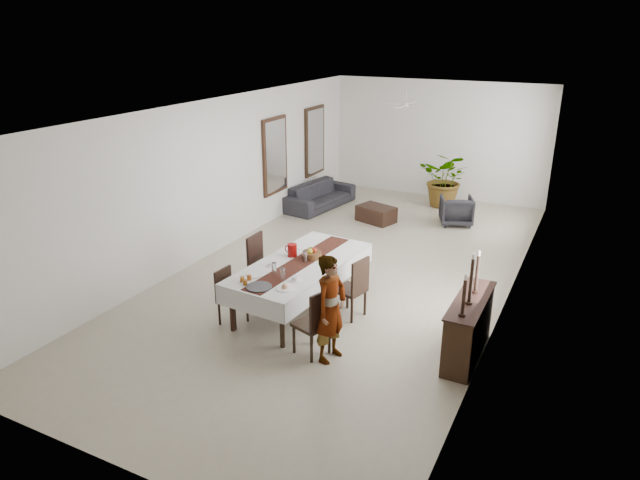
# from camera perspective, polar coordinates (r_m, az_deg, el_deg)

# --- Properties ---
(floor) EXTENTS (6.00, 12.00, 0.00)m
(floor) POSITION_cam_1_polar(r_m,az_deg,el_deg) (11.28, 2.88, -3.17)
(floor) COLOR #BAAF94
(floor) RESTS_ON ground
(ceiling) EXTENTS (6.00, 12.00, 0.02)m
(ceiling) POSITION_cam_1_polar(r_m,az_deg,el_deg) (10.41, 3.20, 13.17)
(ceiling) COLOR white
(ceiling) RESTS_ON wall_back
(wall_back) EXTENTS (6.00, 0.02, 3.20)m
(wall_back) POSITION_cam_1_polar(r_m,az_deg,el_deg) (16.27, 11.73, 9.79)
(wall_back) COLOR white
(wall_back) RESTS_ON floor
(wall_front) EXTENTS (6.00, 0.02, 3.20)m
(wall_front) POSITION_cam_1_polar(r_m,az_deg,el_deg) (6.14, -20.57, -9.55)
(wall_front) COLOR white
(wall_front) RESTS_ON floor
(wall_left) EXTENTS (0.02, 12.00, 3.20)m
(wall_left) POSITION_cam_1_polar(r_m,az_deg,el_deg) (12.20, -10.04, 6.35)
(wall_left) COLOR white
(wall_left) RESTS_ON floor
(wall_right) EXTENTS (0.02, 12.00, 3.20)m
(wall_right) POSITION_cam_1_polar(r_m,az_deg,el_deg) (9.98, 19.01, 2.29)
(wall_right) COLOR white
(wall_right) RESTS_ON floor
(dining_table_top) EXTENTS (1.30, 2.70, 0.05)m
(dining_table_top) POSITION_cam_1_polar(r_m,az_deg,el_deg) (9.58, -1.97, -2.46)
(dining_table_top) COLOR black
(dining_table_top) RESTS_ON table_leg_fl
(table_leg_fl) EXTENTS (0.08, 0.08, 0.77)m
(table_leg_fl) POSITION_cam_1_polar(r_m,az_deg,el_deg) (9.12, -8.81, -6.83)
(table_leg_fl) COLOR black
(table_leg_fl) RESTS_ON floor
(table_leg_fr) EXTENTS (0.08, 0.08, 0.77)m
(table_leg_fr) POSITION_cam_1_polar(r_m,az_deg,el_deg) (8.59, -3.81, -8.44)
(table_leg_fr) COLOR black
(table_leg_fr) RESTS_ON floor
(table_leg_bl) EXTENTS (0.08, 0.08, 0.77)m
(table_leg_bl) POSITION_cam_1_polar(r_m,az_deg,el_deg) (10.94, -0.48, -1.73)
(table_leg_bl) COLOR black
(table_leg_bl) RESTS_ON floor
(table_leg_br) EXTENTS (0.08, 0.08, 0.77)m
(table_leg_br) POSITION_cam_1_polar(r_m,az_deg,el_deg) (10.51, 3.99, -2.77)
(table_leg_br) COLOR black
(table_leg_br) RESTS_ON floor
(tablecloth_top) EXTENTS (1.51, 2.92, 0.01)m
(tablecloth_top) POSITION_cam_1_polar(r_m,az_deg,el_deg) (9.56, -1.97, -2.28)
(tablecloth_top) COLOR silver
(tablecloth_top) RESTS_ON dining_table_top
(tablecloth_drape_left) EXTENTS (0.24, 2.81, 0.33)m
(tablecloth_drape_left) POSITION_cam_1_polar(r_m,az_deg,el_deg) (9.96, -5.04, -2.37)
(tablecloth_drape_left) COLOR silver
(tablecloth_drape_left) RESTS_ON dining_table_top
(tablecloth_drape_right) EXTENTS (0.24, 2.81, 0.33)m
(tablecloth_drape_right) POSITION_cam_1_polar(r_m,az_deg,el_deg) (9.32, 1.35, -3.98)
(tablecloth_drape_right) COLOR silver
(tablecloth_drape_right) RESTS_ON dining_table_top
(tablecloth_drape_near) EXTENTS (1.29, 0.11, 0.33)m
(tablecloth_drape_near) POSITION_cam_1_polar(r_m,az_deg,el_deg) (8.60, -7.11, -6.37)
(tablecloth_drape_near) COLOR silver
(tablecloth_drape_near) RESTS_ON dining_table_top
(tablecloth_drape_far) EXTENTS (1.29, 0.11, 0.33)m
(tablecloth_drape_far) POSITION_cam_1_polar(r_m,az_deg,el_deg) (10.74, 2.14, -0.56)
(tablecloth_drape_far) COLOR silver
(tablecloth_drape_far) RESTS_ON dining_table_top
(table_runner) EXTENTS (0.60, 2.76, 0.00)m
(table_runner) POSITION_cam_1_polar(r_m,az_deg,el_deg) (9.56, -1.97, -2.24)
(table_runner) COLOR #4F2016
(table_runner) RESTS_ON tablecloth_top
(red_pitcher) EXTENTS (0.18, 0.18, 0.22)m
(red_pitcher) POSITION_cam_1_polar(r_m,az_deg,el_deg) (9.79, -2.79, -1.01)
(red_pitcher) COLOR maroon
(red_pitcher) RESTS_ON tablecloth_top
(pitcher_handle) EXTENTS (0.13, 0.03, 0.13)m
(pitcher_handle) POSITION_cam_1_polar(r_m,az_deg,el_deg) (9.84, -3.24, -0.91)
(pitcher_handle) COLOR maroon
(pitcher_handle) RESTS_ON red_pitcher
(wine_glass_near) EXTENTS (0.08, 0.08, 0.19)m
(wine_glass_near) POSITION_cam_1_polar(r_m,az_deg,el_deg) (8.92, -3.77, -3.39)
(wine_glass_near) COLOR white
(wine_glass_near) RESTS_ON tablecloth_top
(wine_glass_mid) EXTENTS (0.08, 0.08, 0.19)m
(wine_glass_mid) POSITION_cam_1_polar(r_m,az_deg,el_deg) (9.13, -4.62, -2.82)
(wine_glass_mid) COLOR white
(wine_glass_mid) RESTS_ON tablecloth_top
(wine_glass_far) EXTENTS (0.08, 0.08, 0.19)m
(wine_glass_far) POSITION_cam_1_polar(r_m,az_deg,el_deg) (9.54, -1.52, -1.69)
(wine_glass_far) COLOR white
(wine_glass_far) RESTS_ON tablecloth_top
(teacup_right) EXTENTS (0.10, 0.10, 0.07)m
(teacup_right) POSITION_cam_1_polar(r_m,az_deg,el_deg) (8.88, -2.51, -3.89)
(teacup_right) COLOR silver
(teacup_right) RESTS_ON saucer_right
(saucer_right) EXTENTS (0.16, 0.16, 0.01)m
(saucer_right) POSITION_cam_1_polar(r_m,az_deg,el_deg) (8.89, -2.51, -4.04)
(saucer_right) COLOR white
(saucer_right) RESTS_ON tablecloth_top
(teacup_left) EXTENTS (0.10, 0.10, 0.07)m
(teacup_left) POSITION_cam_1_polar(r_m,az_deg,el_deg) (9.43, -4.91, -2.43)
(teacup_left) COLOR white
(teacup_left) RESTS_ON saucer_left
(saucer_left) EXTENTS (0.16, 0.16, 0.01)m
(saucer_left) POSITION_cam_1_polar(r_m,az_deg,el_deg) (9.44, -4.91, -2.57)
(saucer_left) COLOR white
(saucer_left) RESTS_ON tablecloth_top
(plate_near_right) EXTENTS (0.26, 0.26, 0.02)m
(plate_near_right) POSITION_cam_1_polar(r_m,az_deg,el_deg) (8.63, -3.54, -4.86)
(plate_near_right) COLOR white
(plate_near_right) RESTS_ON tablecloth_top
(bread_near_right) EXTENTS (0.10, 0.10, 0.10)m
(bread_near_right) POSITION_cam_1_polar(r_m,az_deg,el_deg) (8.62, -3.54, -4.67)
(bread_near_right) COLOR tan
(bread_near_right) RESTS_ON plate_near_right
(plate_near_left) EXTENTS (0.26, 0.26, 0.02)m
(plate_near_left) POSITION_cam_1_polar(r_m,az_deg,el_deg) (9.12, -6.52, -3.49)
(plate_near_left) COLOR white
(plate_near_left) RESTS_ON tablecloth_top
(plate_far_left) EXTENTS (0.26, 0.26, 0.02)m
(plate_far_left) POSITION_cam_1_polar(r_m,az_deg,el_deg) (10.20, -1.77, -0.68)
(plate_far_left) COLOR white
(plate_far_left) RESTS_ON tablecloth_top
(serving_tray) EXTENTS (0.39, 0.39, 0.02)m
(serving_tray) POSITION_cam_1_polar(r_m,az_deg,el_deg) (8.70, -6.12, -4.69)
(serving_tray) COLOR #3D3C41
(serving_tray) RESTS_ON tablecloth_top
(jam_jar_a) EXTENTS (0.07, 0.07, 0.08)m
(jam_jar_a) POSITION_cam_1_polar(r_m,az_deg,el_deg) (8.81, -7.51, -4.23)
(jam_jar_a) COLOR brown
(jam_jar_a) RESTS_ON tablecloth_top
(jam_jar_b) EXTENTS (0.07, 0.07, 0.08)m
(jam_jar_b) POSITION_cam_1_polar(r_m,az_deg,el_deg) (8.91, -7.80, -3.92)
(jam_jar_b) COLOR #8E4F14
(jam_jar_b) RESTS_ON tablecloth_top
(jam_jar_c) EXTENTS (0.07, 0.07, 0.08)m
(jam_jar_c) POSITION_cam_1_polar(r_m,az_deg,el_deg) (8.96, -7.09, -3.75)
(jam_jar_c) COLOR #954815
(jam_jar_c) RESTS_ON tablecloth_top
(fruit_basket) EXTENTS (0.33, 0.33, 0.11)m
(fruit_basket) POSITION_cam_1_polar(r_m,az_deg,el_deg) (9.73, -0.82, -1.48)
(fruit_basket) COLOR brown
(fruit_basket) RESTS_ON tablecloth_top
(fruit_red) EXTENTS (0.10, 0.10, 0.10)m
(fruit_red) POSITION_cam_1_polar(r_m,az_deg,el_deg) (9.70, -0.59, -1.03)
(fruit_red) COLOR #A82410
(fruit_red) RESTS_ON fruit_basket
(fruit_green) EXTENTS (0.09, 0.09, 0.09)m
(fruit_green) POSITION_cam_1_polar(r_m,az_deg,el_deg) (9.74, -0.94, -0.92)
(fruit_green) COLOR #477723
(fruit_green) RESTS_ON fruit_basket
(fruit_yellow) EXTENTS (0.09, 0.09, 0.09)m
(fruit_yellow) POSITION_cam_1_polar(r_m,az_deg,el_deg) (9.65, -1.00, -1.13)
(fruit_yellow) COLOR gold
(fruit_yellow) RESTS_ON fruit_basket
(chair_right_near_seat) EXTENTS (0.57, 0.57, 0.05)m
(chair_right_near_seat) POSITION_cam_1_polar(r_m,az_deg,el_deg) (8.39, -0.85, -8.45)
(chair_right_near_seat) COLOR black
(chair_right_near_seat) RESTS_ON chair_right_near_leg_fl
(chair_right_near_leg_fl) EXTENTS (0.06, 0.06, 0.44)m
(chair_right_near_leg_fl) POSITION_cam_1_polar(r_m,az_deg,el_deg) (8.29, -0.86, -10.82)
(chair_right_near_leg_fl) COLOR black
(chair_right_near_leg_fl) RESTS_ON floor
(chair_right_near_leg_fr) EXTENTS (0.06, 0.06, 0.44)m
(chair_right_near_leg_fr) POSITION_cam_1_polar(r_m,az_deg,el_deg) (8.52, 0.94, -9.91)
(chair_right_near_leg_fr) COLOR black
(chair_right_near_leg_fr) RESTS_ON floor
(chair_right_near_leg_bl) EXTENTS (0.06, 0.06, 0.44)m
(chair_right_near_leg_bl) POSITION_cam_1_polar(r_m,az_deg,el_deg) (8.52, -2.61, -9.90)
(chair_right_near_leg_bl) COLOR black
(chair_right_near_leg_bl) RESTS_ON floor
(chair_right_near_leg_br) EXTENTS (0.06, 0.06, 0.44)m
(chair_right_near_leg_br) POSITION_cam_1_polar(r_m,az_deg,el_deg) (8.74, -0.82, -9.04)
(chair_right_near_leg_br) COLOR black
(chair_right_near_leg_br) RESTS_ON floor
(chair_right_near_back) EXTENTS (0.18, 0.44, 0.57)m
(chair_right_near_back) POSITION_cam_1_polar(r_m,az_deg,el_deg) (8.12, 0.16, -7.06)
(chair_right_near_back) COLOR black
(chair_right_near_back) RESTS_ON chair_right_near_seat
(chair_right_far_seat) EXTENTS (0.54, 0.54, 0.05)m
(chair_right_far_seat) POSITION_cam_1_polar(r_m,az_deg,el_deg) (9.44, 3.00, -5.01)
(chair_right_far_seat) COLOR black
(chair_right_far_seat) RESTS_ON chair_right_far_leg_fl
(chair_right_far_leg_fl) EXTENTS (0.05, 0.05, 0.44)m
(chair_right_far_leg_fl) POSITION_cam_1_polar(r_m,az_deg,el_deg) (9.32, 3.20, -7.07)
(chair_right_far_leg_fl) COLOR black
(chair_right_far_leg_fl) RESTS_ON floor
(chair_right_far_leg_fr) EXTENTS (0.05, 0.05, 0.44)m
(chair_right_far_leg_fr) POSITION_cam_1_polar(r_m,az_deg,el_deg) (9.58, 4.52, -6.28)
(chair_right_far_leg_fr) COLOR black
(chair_right_far_leg_fr) RESTS_ON floor
(chair_right_far_leg_bl) EXTENTS (0.05, 0.05, 0.44)m
(chair_right_far_leg_bl) POSITION_cam_1_polar(r_m,az_deg,el_deg) (9.52, 1.42, -6.42)
(chair_right_far_leg_bl) COLOR black
(chair_right_far_leg_bl) RESTS_ON floor
(chair_right_far_leg_br) EXTENTS (0.05, 0.05, 0.44)m
(chair_right_far_leg_br) POSITION_cam_1_polar(r_m,az_deg,el_deg) (9.78, 2.77, -5.67)
(chair_right_far_leg_br) COLOR black
(chair_right_far_leg_br) RESTS_ON floor
(chair_right_far_back) EXTENTS (0.14, 0.44, 0.57)m
(chair_right_far_back) POSITION_cam_1_polar(r_m,az_deg,el_deg) (9.20, 4.05, -3.65)
(chair_right_far_back) COLOR black
(chair_right_far_back) RESTS_ON chair_right_far_seat
(chair_left_near_seat) EXTENTS (0.42, 0.42, 0.04)m
(chair_left_near_seat) POSITION_cam_1_polar(r_m,az_deg,el_deg) (9.32, -8.72, -5.99)
(chair_left_near_seat) COLOR black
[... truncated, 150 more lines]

